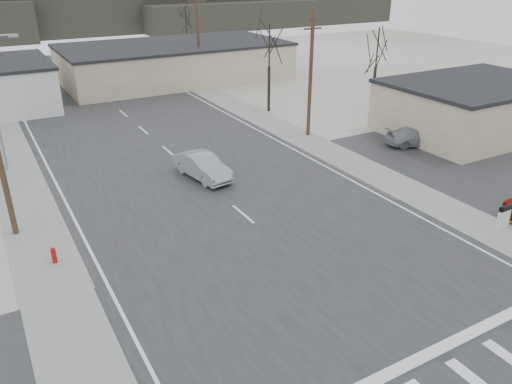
% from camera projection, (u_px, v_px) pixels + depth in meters
% --- Properties ---
extents(ground, '(140.00, 140.00, 0.00)m').
position_uv_depth(ground, '(329.00, 287.00, 22.09)').
color(ground, silver).
rests_on(ground, ground).
extents(main_road, '(18.00, 110.00, 0.05)m').
position_uv_depth(main_road, '(194.00, 173.00, 33.92)').
color(main_road, '#252628').
rests_on(main_road, ground).
extents(cross_road, '(90.00, 10.00, 0.04)m').
position_uv_depth(cross_road, '(329.00, 286.00, 22.08)').
color(cross_road, '#252628').
rests_on(cross_road, ground).
extents(parking_lot, '(18.00, 20.00, 0.03)m').
position_uv_depth(parking_lot, '(501.00, 162.00, 35.81)').
color(parking_lot, '#252628').
rests_on(parking_lot, ground).
extents(sidewalk_left, '(3.00, 90.00, 0.06)m').
position_uv_depth(sidewalk_left, '(17.00, 178.00, 33.10)').
color(sidewalk_left, gray).
rests_on(sidewalk_left, ground).
extents(sidewalk_right, '(3.00, 90.00, 0.06)m').
position_uv_depth(sidewalk_right, '(286.00, 130.00, 42.63)').
color(sidewalk_right, gray).
rests_on(sidewalk_right, ground).
extents(fire_hydrant, '(0.24, 0.24, 0.87)m').
position_uv_depth(fire_hydrant, '(54.00, 255.00, 23.63)').
color(fire_hydrant, '#A50C0C').
rests_on(fire_hydrant, ground).
extents(building_right_far, '(26.30, 14.30, 4.30)m').
position_uv_depth(building_right_far, '(175.00, 62.00, 60.41)').
color(building_right_far, beige).
rests_on(building_right_far, ground).
extents(building_lot, '(14.30, 10.30, 4.30)m').
position_uv_depth(building_lot, '(474.00, 107.00, 41.44)').
color(building_lot, beige).
rests_on(building_lot, ground).
extents(upole_right_a, '(2.20, 0.30, 10.00)m').
position_uv_depth(upole_right_a, '(311.00, 72.00, 39.28)').
color(upole_right_a, '#4E3724').
rests_on(upole_right_a, ground).
extents(upole_right_b, '(2.20, 0.30, 10.00)m').
position_uv_depth(upole_right_b, '(198.00, 38.00, 56.64)').
color(upole_right_b, '#4E3724').
rests_on(upole_right_b, ground).
extents(tree_right_mid, '(3.74, 3.74, 8.33)m').
position_uv_depth(tree_right_mid, '(269.00, 48.00, 45.74)').
color(tree_right_mid, black).
rests_on(tree_right_mid, ground).
extents(tree_right_far, '(3.52, 3.52, 7.84)m').
position_uv_depth(tree_right_far, '(186.00, 23.00, 67.53)').
color(tree_right_far, black).
rests_on(tree_right_far, ground).
extents(tree_lot, '(3.52, 3.52, 7.84)m').
position_uv_depth(tree_lot, '(377.00, 50.00, 47.00)').
color(tree_lot, black).
rests_on(tree_lot, ground).
extents(hill_center, '(80.00, 18.00, 9.00)m').
position_uv_depth(hill_center, '(105.00, 8.00, 102.70)').
color(hill_center, '#333026').
rests_on(hill_center, ground).
extents(hill_right, '(60.00, 18.00, 5.50)m').
position_uv_depth(hill_right, '(265.00, 12.00, 114.43)').
color(hill_right, '#333026').
rests_on(hill_right, ground).
extents(sedan_crossing, '(2.48, 5.08, 1.60)m').
position_uv_depth(sedan_crossing, '(203.00, 166.00, 32.89)').
color(sedan_crossing, gray).
rests_on(sedan_crossing, main_road).
extents(car_far_a, '(3.32, 5.63, 1.53)m').
position_uv_depth(car_far_a, '(147.00, 81.00, 56.51)').
color(car_far_a, black).
rests_on(car_far_a, main_road).
extents(car_far_b, '(2.46, 4.28, 1.37)m').
position_uv_depth(car_far_b, '(23.00, 64.00, 66.36)').
color(car_far_b, black).
rests_on(car_far_b, main_road).
extents(car_parked_dark_b, '(4.05, 2.36, 1.26)m').
position_uv_depth(car_parked_dark_b, '(486.00, 134.00, 39.76)').
color(car_parked_dark_b, black).
rests_on(car_parked_dark_b, parking_lot).
extents(car_parked_silver, '(5.11, 3.37, 1.38)m').
position_uv_depth(car_parked_silver, '(416.00, 137.00, 38.87)').
color(car_parked_silver, gray).
rests_on(car_parked_silver, parking_lot).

